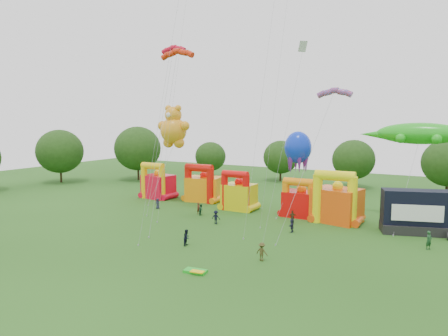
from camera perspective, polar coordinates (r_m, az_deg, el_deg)
The scene contains 24 objects.
ground at distance 37.68m, azimuth -12.26°, elevation -14.09°, with size 160.00×160.00×0.00m, color #214C15.
tree_ring at distance 37.15m, azimuth -13.24°, elevation -4.37°, with size 121.85×123.94×12.07m.
bouncy_castle_0 at distance 69.97m, azimuth -9.50°, elevation -2.31°, with size 5.49×4.68×6.26m.
bouncy_castle_1 at distance 66.61m, azimuth -2.98°, elevation -2.68°, with size 6.32×5.50×6.33m.
bouncy_castle_2 at distance 60.05m, azimuth 2.07°, elevation -3.80°, with size 4.63×3.73×6.03m.
bouncy_castle_3 at distance 56.83m, azimuth 10.89°, elevation -4.71°, with size 4.68×3.76×5.55m.
bouncy_castle_4 at distance 54.70m, azimuth 15.79°, elevation -4.74°, with size 6.55×5.70×7.00m.
stage_trailer at distance 52.84m, azimuth 25.99°, elevation -5.72°, with size 8.68×5.30×5.22m.
teddy_bear_kite at distance 64.54m, azimuth -8.04°, elevation 2.62°, with size 5.95×6.44×15.92m.
gecko_kite at distance 56.40m, azimuth 25.29°, elevation 0.56°, with size 14.03×12.58×13.22m.
octopus_kite at distance 57.06m, azimuth 9.93°, elevation 0.24°, with size 3.80×6.40×11.93m.
parafoil_kites at distance 47.99m, azimuth 4.10°, elevation 2.36°, with size 26.53×13.59×24.31m.
diamond_kites at distance 47.93m, azimuth 1.00°, elevation 10.84°, with size 19.08×19.40×40.52m.
folded_kite_bundle at distance 36.37m, azimuth -4.08°, elevation -14.50°, with size 2.11×1.30×0.31m.
spectator_0 at distance 61.67m, azimuth -9.47°, elevation -5.04°, with size 0.78×0.51×1.59m, color #212337.
spectator_1 at distance 57.54m, azimuth -3.65°, elevation -5.78°, with size 0.61×0.40×1.66m, color #512317.
spectator_2 at distance 56.80m, azimuth -3.27°, elevation -5.97°, with size 0.78×0.61×1.61m, color #1A4228.
spectator_3 at distance 52.11m, azimuth -1.16°, elevation -7.04°, with size 1.14×0.66×1.77m, color black.
spectator_4 at distance 53.00m, azimuth 9.75°, elevation -6.92°, with size 1.01×0.42×1.73m, color #3B3017.
spectator_5 at distance 49.02m, azimuth 9.68°, elevation -8.09°, with size 1.54×0.49×1.66m, color #23253B.
spectator_6 at distance 54.14m, azimuth 15.47°, elevation -6.68°, with size 0.94×0.61×1.92m, color #571827.
spectator_7 at distance 47.15m, azimuth 27.23°, elevation -9.17°, with size 0.72×0.47×1.96m, color #1B4322.
spectator_8 at distance 43.55m, azimuth -5.34°, elevation -9.86°, with size 0.86×0.67×1.76m, color black.
spectator_9 at distance 39.04m, azimuth 5.43°, elevation -11.82°, with size 1.16×0.67×1.79m, color #403B19.
Camera 1 is at (23.44, -26.32, 13.32)m, focal length 32.00 mm.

